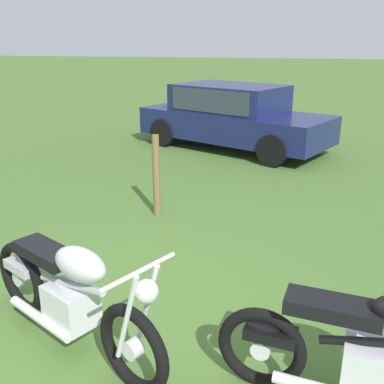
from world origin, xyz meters
name	(u,v)px	position (x,y,z in m)	size (l,w,h in m)	color
ground_plane	(81,337)	(0.00, 0.00, 0.00)	(120.00, 120.00, 0.00)	#476B2D
motorcycle_silver	(70,294)	(0.00, -0.10, 0.48)	(1.98, 1.20, 1.02)	black
motorcycle_black	(378,355)	(2.26, -0.28, 0.48)	(2.07, 0.64, 1.02)	black
car_navy	(232,113)	(0.14, 7.13, 0.80)	(4.61, 3.35, 1.43)	#161E4C
fence_post_wooden	(156,176)	(-0.24, 2.81, 0.58)	(0.10, 0.10, 1.16)	brown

